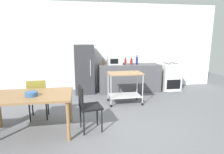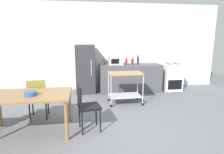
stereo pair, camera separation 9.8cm
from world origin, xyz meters
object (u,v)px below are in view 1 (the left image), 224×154
object	(u,v)px
chair_olive	(38,96)
stove_oven	(170,77)
dining_table	(30,99)
chair_black	(87,105)
bottle_sparkling_water	(103,63)
fruit_bowl	(31,94)
bottle_vinegar	(137,60)
bottle_olive_oil	(125,61)
microwave	(115,61)
refrigerator	(84,69)
kitchen_cart	(125,83)
bottle_soda	(131,62)

from	to	relation	value
chair_olive	stove_oven	world-z (taller)	stove_oven
dining_table	chair_black	bearing A→B (deg)	-3.40
dining_table	bottle_sparkling_water	xyz separation A→B (m)	(1.63, 2.45, 0.31)
bottle_sparkling_water	fruit_bowl	bearing A→B (deg)	-121.61
chair_olive	bottle_vinegar	world-z (taller)	bottle_vinegar
dining_table	chair_olive	world-z (taller)	chair_olive
stove_oven	bottle_olive_oil	bearing A→B (deg)	178.21
microwave	refrigerator	bearing A→B (deg)	179.73
fruit_bowl	bottle_vinegar	bearing A→B (deg)	43.98
kitchen_cart	bottle_sparkling_water	distance (m)	1.26
kitchen_cart	bottle_soda	world-z (taller)	bottle_soda
bottle_sparkling_water	bottle_olive_oil	world-z (taller)	bottle_olive_oil
bottle_soda	microwave	bearing A→B (deg)	176.58
stove_oven	chair_black	bearing A→B (deg)	-138.86
kitchen_cart	bottle_vinegar	bearing A→B (deg)	59.91
dining_table	microwave	xyz separation A→B (m)	(2.03, 2.57, 0.36)
dining_table	kitchen_cart	size ratio (longest dim) A/B	1.65
chair_black	kitchen_cart	size ratio (longest dim) A/B	0.98
chair_olive	microwave	xyz separation A→B (m)	(2.03, 1.92, 0.51)
stove_oven	refrigerator	xyz separation A→B (m)	(-2.90, 0.08, 0.32)
fruit_bowl	refrigerator	bearing A→B (deg)	69.74
kitchen_cart	bottle_soda	xyz separation A→B (m)	(0.49, 1.19, 0.42)
bottle_sparkling_water	bottle_olive_oil	bearing A→B (deg)	7.25
chair_olive	chair_black	world-z (taller)	same
chair_black	fruit_bowl	world-z (taller)	chair_black
bottle_vinegar	fruit_bowl	bearing A→B (deg)	-136.02
bottle_sparkling_water	bottle_vinegar	world-z (taller)	bottle_vinegar
refrigerator	microwave	world-z (taller)	refrigerator
chair_olive	fruit_bowl	xyz separation A→B (m)	(0.06, -0.75, 0.27)
bottle_sparkling_water	fruit_bowl	world-z (taller)	bottle_sparkling_water
bottle_olive_oil	bottle_sparkling_water	bearing A→B (deg)	-172.75
bottle_sparkling_water	bottle_vinegar	xyz separation A→B (m)	(1.13, 0.06, 0.04)
kitchen_cart	bottle_olive_oil	bearing A→B (deg)	76.19
microwave	bottle_olive_oil	size ratio (longest dim) A/B	1.93
stove_oven	dining_table	bearing A→B (deg)	-147.75
refrigerator	bottle_olive_oil	distance (m)	1.35
chair_olive	microwave	world-z (taller)	microwave
dining_table	stove_oven	world-z (taller)	stove_oven
kitchen_cart	bottle_vinegar	world-z (taller)	bottle_vinegar
bottle_soda	bottle_vinegar	distance (m)	0.18
bottle_sparkling_water	fruit_bowl	xyz separation A→B (m)	(-1.57, -2.55, -0.20)
bottle_olive_oil	stove_oven	bearing A→B (deg)	-1.79
bottle_soda	fruit_bowl	distance (m)	3.66
fruit_bowl	kitchen_cart	bearing A→B (deg)	35.51
dining_table	microwave	world-z (taller)	microwave
chair_black	bottle_vinegar	bearing A→B (deg)	-43.77
bottle_sparkling_water	bottle_olive_oil	size ratio (longest dim) A/B	0.89
kitchen_cart	bottle_vinegar	distance (m)	1.42
bottle_vinegar	bottle_olive_oil	bearing A→B (deg)	174.52
chair_black	refrigerator	xyz separation A→B (m)	(0.02, 2.64, 0.26)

